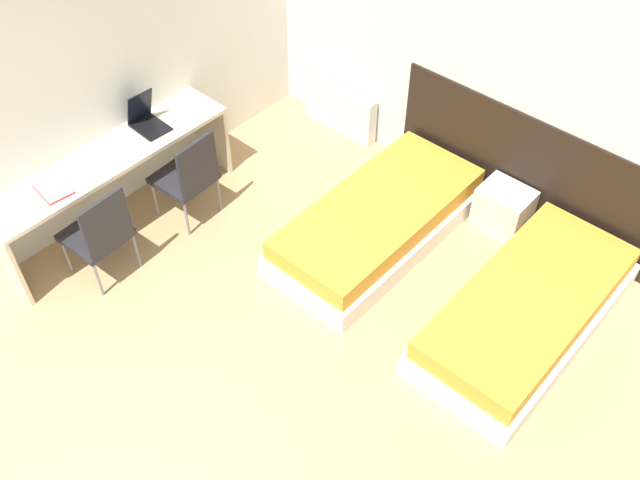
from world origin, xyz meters
name	(u,v)px	position (x,y,z in m)	size (l,w,h in m)	color
ground_plane	(99,475)	(0.00, 0.00, 0.00)	(20.00, 20.00, 0.00)	tan
wall_back	(468,53)	(0.00, 4.08, 1.35)	(5.16, 0.05, 2.70)	silver
wall_left	(111,62)	(-2.10, 2.03, 1.35)	(0.05, 5.05, 2.70)	silver
headboard_panel	(523,169)	(0.73, 4.04, 0.53)	(2.50, 0.03, 1.06)	black
bed_near_window	(378,221)	(0.00, 2.99, 0.19)	(0.93, 2.04, 0.39)	silver
bed_near_door	(527,310)	(1.46, 2.99, 0.19)	(0.93, 2.04, 0.39)	silver
nightstand	(503,209)	(0.73, 3.83, 0.21)	(0.44, 0.35, 0.42)	beige
radiator	(340,108)	(-1.27, 3.96, 0.25)	(0.86, 0.12, 0.50)	silver
desk	(112,170)	(-1.83, 1.63, 0.60)	(0.51, 2.24, 0.76)	beige
chair_near_laptop	(188,175)	(-1.41, 2.10, 0.49)	(0.49, 0.49, 0.91)	#232328
chair_near_notebook	(99,232)	(-1.41, 1.16, 0.49)	(0.49, 0.49, 0.91)	#232328
laptop	(147,120)	(-1.89, 2.10, 0.83)	(0.34, 0.26, 0.33)	black
open_notebook	(54,189)	(-1.79, 1.09, 0.77)	(0.32, 0.25, 0.02)	#B21E1E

